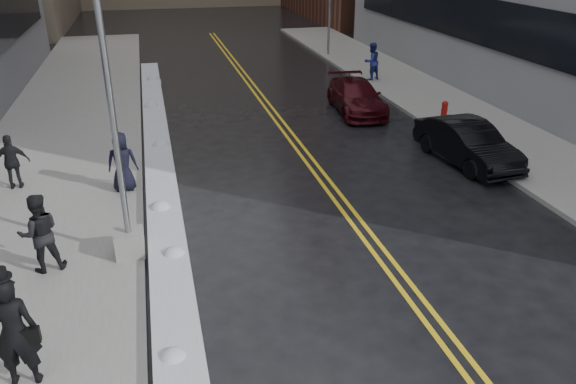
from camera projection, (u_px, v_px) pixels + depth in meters
ground at (288, 288)px, 12.17m from camera, size 160.00×160.00×0.00m
sidewalk_west at (61, 150)px, 19.71m from camera, size 5.50×50.00×0.15m
sidewalk_east at (465, 118)px, 23.13m from camera, size 4.00×50.00×0.15m
lane_line_left at (285, 134)px, 21.50m from camera, size 0.12×50.00×0.01m
lane_line_right at (293, 134)px, 21.57m from camera, size 0.12×50.00×0.01m
snow_ridge at (159, 160)px, 18.62m from camera, size 0.90×30.00×0.34m
lamppost at (118, 160)px, 12.16m from camera, size 0.65×0.65×7.62m
fire_hydrant at (444, 109)px, 22.72m from camera, size 0.26×0.26×0.73m
traffic_signal at (330, 0)px, 33.77m from camera, size 0.16×0.20×6.00m
pedestrian_fedora at (14, 332)px, 8.99m from camera, size 0.77×0.52×2.05m
pedestrian_b at (40, 233)px, 12.20m from camera, size 1.02×0.87×1.82m
pedestrian_c at (122, 162)px, 16.12m from camera, size 0.90×0.63×1.75m
pedestrian_d at (12, 162)px, 16.28m from camera, size 0.98×0.46×1.63m
pedestrian_east at (372, 61)px, 28.63m from camera, size 1.10×0.99×1.87m
car_black at (467, 143)px, 18.52m from camera, size 1.95×4.44×1.42m
car_maroon at (356, 97)px, 23.99m from camera, size 2.24×4.70×1.32m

